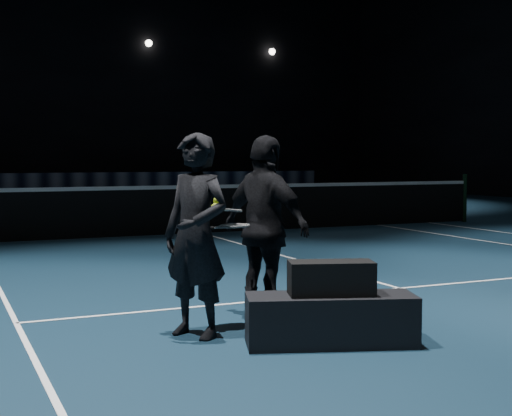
{
  "coord_description": "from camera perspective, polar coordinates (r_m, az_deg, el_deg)",
  "views": [
    {
      "loc": [
        -4.74,
        -12.95,
        1.46
      ],
      "look_at": [
        -2.19,
        -7.33,
        1.03
      ],
      "focal_mm": 50.0,
      "sensor_mm": 36.0,
      "label": 1
    }
  ],
  "objects": [
    {
      "name": "racket_upper",
      "position": [
        6.12,
        -2.3,
        -0.15
      ],
      "size": [
        0.71,
        0.5,
        0.1
      ],
      "primitive_type": null,
      "rotation": [
        0.0,
        0.1,
        0.47
      ],
      "color": "black",
      "rests_on": "player_b"
    },
    {
      "name": "player_bench",
      "position": [
        5.69,
        6.0,
        -8.88
      ],
      "size": [
        1.4,
        0.85,
        0.4
      ],
      "primitive_type": "cube",
      "rotation": [
        0.0,
        0.0,
        -0.34
      ],
      "color": "black",
      "rests_on": "floor"
    },
    {
      "name": "net_mesh",
      "position": [
        13.83,
        -4.23,
        -0.22
      ],
      "size": [
        12.8,
        0.02,
        0.86
      ],
      "primitive_type": "cube",
      "color": "black",
      "rests_on": "floor"
    },
    {
      "name": "bag_signature",
      "position": [
        5.5,
        6.79,
        -5.81
      ],
      "size": [
        0.29,
        0.11,
        0.09
      ],
      "primitive_type": "cube",
      "rotation": [
        0.0,
        0.0,
        -0.34
      ],
      "color": "white",
      "rests_on": "racket_bag"
    },
    {
      "name": "player_a",
      "position": [
        5.84,
        -4.81,
        -2.19
      ],
      "size": [
        0.66,
        0.73,
        1.67
      ],
      "primitive_type": "imported",
      "rotation": [
        0.0,
        0.0,
        -1.01
      ],
      "color": "black",
      "rests_on": "floor"
    },
    {
      "name": "wall_back",
      "position": [
        31.51,
        -15.78,
        10.29
      ],
      "size": [
        30.0,
        0.0,
        30.0
      ],
      "primitive_type": "plane",
      "rotation": [
        1.57,
        0.0,
        0.0
      ],
      "color": "black",
      "rests_on": "ground"
    },
    {
      "name": "fixtures_far",
      "position": [
        31.52,
        -15.78,
        13.04
      ],
      "size": [
        20.0,
        0.3,
        0.3
      ],
      "primitive_type": null,
      "color": "white",
      "rests_on": "wall_back"
    },
    {
      "name": "net_tape",
      "position": [
        13.8,
        -4.24,
        1.71
      ],
      "size": [
        12.8,
        0.03,
        0.07
      ],
      "primitive_type": "cube",
      "color": "white",
      "rests_on": "net_mesh"
    },
    {
      "name": "tennis_balls",
      "position": [
        5.99,
        -3.05,
        0.23
      ],
      "size": [
        0.12,
        0.1,
        0.12
      ],
      "primitive_type": null,
      "color": "#CDE630",
      "rests_on": "racket_upper"
    },
    {
      "name": "racket_lower",
      "position": [
        6.14,
        -1.7,
        -1.43
      ],
      "size": [
        0.71,
        0.46,
        0.03
      ],
      "primitive_type": null,
      "rotation": [
        0.0,
        0.0,
        0.4
      ],
      "color": "black",
      "rests_on": "player_a"
    },
    {
      "name": "net_post_right",
      "position": [
        17.1,
        16.35,
        0.77
      ],
      "size": [
        0.1,
        0.1,
        1.1
      ],
      "primitive_type": "cylinder",
      "color": "black",
      "rests_on": "floor"
    },
    {
      "name": "player_b",
      "position": [
        6.44,
        0.81,
        -1.6
      ],
      "size": [
        0.74,
        1.06,
        1.67
      ],
      "primitive_type": "imported",
      "rotation": [
        0.0,
        0.0,
        1.95
      ],
      "color": "black",
      "rests_on": "floor"
    },
    {
      "name": "racket_bag",
      "position": [
        5.62,
        6.03,
        -5.59
      ],
      "size": [
        0.72,
        0.48,
        0.26
      ],
      "primitive_type": "cube",
      "rotation": [
        0.0,
        0.0,
        -0.34
      ],
      "color": "black",
      "rests_on": "player_bench"
    },
    {
      "name": "sponsor_backdrop",
      "position": [
        28.86,
        -14.87,
        1.85
      ],
      "size": [
        22.0,
        0.15,
        0.9
      ],
      "primitive_type": "cube",
      "color": "black",
      "rests_on": "floor"
    },
    {
      "name": "court_lines",
      "position": [
        13.87,
        -4.22,
        -2.06
      ],
      "size": [
        10.98,
        23.78,
        0.01
      ],
      "primitive_type": null,
      "color": "white",
      "rests_on": "floor"
    },
    {
      "name": "floor",
      "position": [
        13.87,
        -4.22,
        -2.07
      ],
      "size": [
        36.0,
        36.0,
        0.0
      ],
      "primitive_type": "plane",
      "color": "#0E2432",
      "rests_on": "ground"
    }
  ]
}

